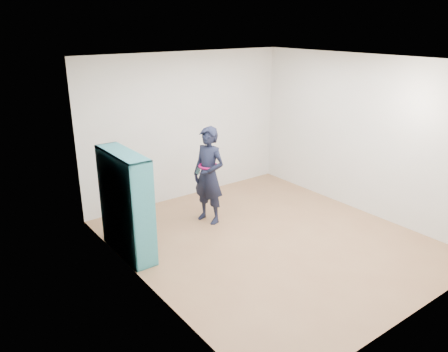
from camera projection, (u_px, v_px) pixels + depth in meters
floor at (269, 240)px, 6.50m from camera, size 4.50×4.50×0.00m
ceiling at (276, 60)px, 5.63m from camera, size 4.50×4.50×0.00m
wall_left at (142, 187)px, 4.94m from camera, size 0.02×4.50×2.60m
wall_right at (362, 135)px, 7.19m from camera, size 0.02×4.50×2.60m
wall_back at (187, 127)px, 7.77m from camera, size 4.00×0.02×2.60m
wall_front at (425, 209)px, 4.36m from camera, size 4.00×0.02×2.60m
bookshelf at (125, 206)px, 5.90m from camera, size 0.32×1.10×1.47m
person at (209, 175)px, 6.87m from camera, size 0.52×0.65×1.56m
smartphone at (198, 171)px, 6.77m from camera, size 0.06×0.09×0.13m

